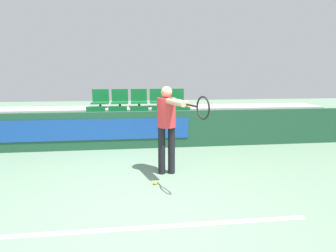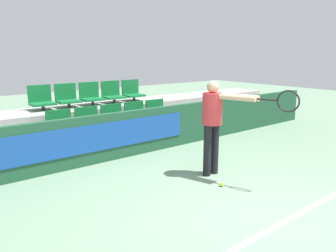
{
  "view_description": "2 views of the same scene",
  "coord_description": "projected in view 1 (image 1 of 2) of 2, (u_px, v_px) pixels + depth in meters",
  "views": [
    {
      "loc": [
        -0.04,
        -3.11,
        1.81
      ],
      "look_at": [
        0.53,
        1.83,
        0.81
      ],
      "focal_mm": 28.0,
      "sensor_mm": 36.0,
      "label": 1
    },
    {
      "loc": [
        -3.38,
        -2.26,
        2.03
      ],
      "look_at": [
        0.2,
        2.28,
        0.73
      ],
      "focal_mm": 35.0,
      "sensor_mm": 36.0,
      "label": 2
    }
  ],
  "objects": [
    {
      "name": "barrier_wall",
      "position": [
        139.0,
        130.0,
        6.39
      ],
      "size": [
        11.75,
        0.14,
        0.92
      ],
      "color": "#1E4C33",
      "rests_on": "ground"
    },
    {
      "name": "ground_plane",
      "position": [
        143.0,
        216.0,
        3.39
      ],
      "size": [
        30.0,
        30.0,
        0.0
      ],
      "primitive_type": "plane",
      "color": "slate"
    },
    {
      "name": "stadium_chair_7",
      "position": [
        139.0,
        99.0,
        8.06
      ],
      "size": [
        0.5,
        0.39,
        0.54
      ],
      "color": "#333333",
      "rests_on": "bleacher_tier_middle"
    },
    {
      "name": "court_baseline",
      "position": [
        144.0,
        228.0,
        3.12
      ],
      "size": [
        4.1,
        0.08,
        0.01
      ],
      "color": "white",
      "rests_on": "ground"
    },
    {
      "name": "stadium_chair_6",
      "position": [
        120.0,
        100.0,
        8.0
      ],
      "size": [
        0.5,
        0.39,
        0.54
      ],
      "color": "#333333",
      "rests_on": "bleacher_tier_middle"
    },
    {
      "name": "stadium_chair_1",
      "position": [
        118.0,
        118.0,
        7.03
      ],
      "size": [
        0.5,
        0.39,
        0.54
      ],
      "color": "#333333",
      "rests_on": "bleacher_tier_front"
    },
    {
      "name": "stadium_chair_4",
      "position": [
        182.0,
        117.0,
        7.22
      ],
      "size": [
        0.5,
        0.39,
        0.54
      ],
      "color": "#333333",
      "rests_on": "bleacher_tier_front"
    },
    {
      "name": "stadium_chair_2",
      "position": [
        140.0,
        118.0,
        7.09
      ],
      "size": [
        0.5,
        0.39,
        0.54
      ],
      "color": "#333333",
      "rests_on": "bleacher_tier_front"
    },
    {
      "name": "tennis_player",
      "position": [
        168.0,
        121.0,
        4.59
      ],
      "size": [
        0.59,
        1.45,
        1.59
      ],
      "rotation": [
        0.0,
        0.0,
        0.31
      ],
      "color": "black",
      "rests_on": "ground"
    },
    {
      "name": "tennis_ball",
      "position": [
        155.0,
        183.0,
        4.34
      ],
      "size": [
        0.07,
        0.07,
        0.07
      ],
      "color": "#CCDB33",
      "rests_on": "ground"
    },
    {
      "name": "stadium_chair_5",
      "position": [
        100.0,
        100.0,
        7.93
      ],
      "size": [
        0.5,
        0.39,
        0.54
      ],
      "color": "#333333",
      "rests_on": "bleacher_tier_middle"
    },
    {
      "name": "bleacher_tier_middle",
      "position": [
        139.0,
        120.0,
        8.06
      ],
      "size": [
        11.35,
        1.08,
        0.81
      ],
      "color": "#9E9E99",
      "rests_on": "ground"
    },
    {
      "name": "stadium_chair_0",
      "position": [
        96.0,
        119.0,
        6.96
      ],
      "size": [
        0.5,
        0.39,
        0.54
      ],
      "color": "#333333",
      "rests_on": "bleacher_tier_front"
    },
    {
      "name": "stadium_chair_9",
      "position": [
        176.0,
        99.0,
        8.2
      ],
      "size": [
        0.5,
        0.39,
        0.54
      ],
      "color": "#333333",
      "rests_on": "bleacher_tier_middle"
    },
    {
      "name": "bleacher_tier_front",
      "position": [
        140.0,
        134.0,
        7.05
      ],
      "size": [
        11.35,
        1.08,
        0.4
      ],
      "color": "#9E9E99",
      "rests_on": "ground"
    },
    {
      "name": "stadium_chair_8",
      "position": [
        158.0,
        99.0,
        8.13
      ],
      "size": [
        0.5,
        0.39,
        0.54
      ],
      "color": "#333333",
      "rests_on": "bleacher_tier_middle"
    },
    {
      "name": "stadium_chair_3",
      "position": [
        161.0,
        118.0,
        7.16
      ],
      "size": [
        0.5,
        0.39,
        0.54
      ],
      "color": "#333333",
      "rests_on": "bleacher_tier_front"
    }
  ]
}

